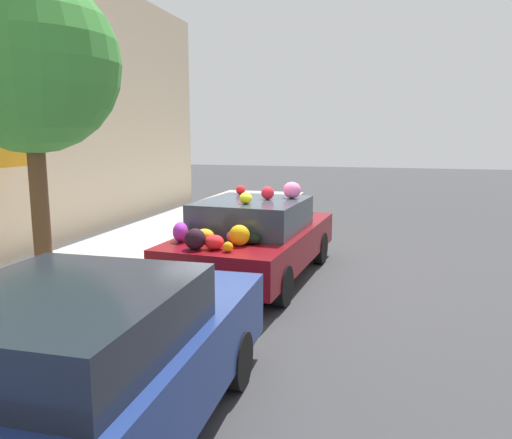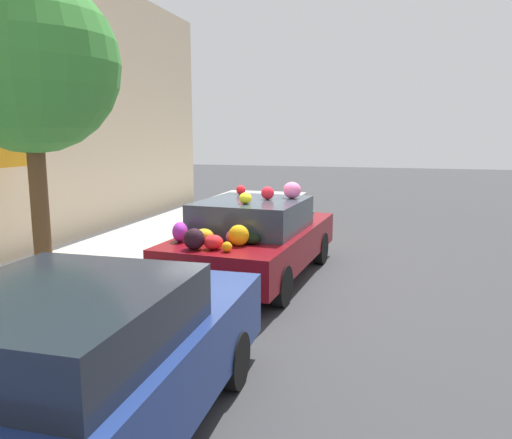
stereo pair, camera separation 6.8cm
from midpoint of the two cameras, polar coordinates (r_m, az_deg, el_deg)
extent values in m
plane|color=#38383A|center=(8.77, -0.52, -6.52)|extent=(60.00, 60.00, 0.00)
cube|color=#B2ADA3|center=(9.83, -15.87, -4.80)|extent=(24.00, 3.20, 0.10)
cube|color=#C6B293|center=(10.92, -27.03, 12.34)|extent=(18.00, 0.30, 6.29)
cylinder|color=brown|center=(7.53, -23.16, 0.29)|extent=(0.24, 0.24, 2.45)
sphere|color=#388433|center=(7.50, -24.25, 15.95)|extent=(2.37, 2.37, 2.37)
cylinder|color=red|center=(11.26, -4.72, -0.94)|extent=(0.20, 0.20, 0.55)
sphere|color=red|center=(11.20, -4.74, 0.75)|extent=(0.18, 0.18, 0.18)
cube|color=maroon|center=(8.60, 0.23, -2.85)|extent=(4.27, 2.15, 0.56)
cube|color=#333D47|center=(8.34, -0.15, 0.51)|extent=(1.98, 1.76, 0.51)
cylinder|color=black|center=(10.13, -1.88, -2.55)|extent=(0.61, 0.22, 0.60)
cylinder|color=black|center=(9.64, 7.60, -3.26)|extent=(0.61, 0.22, 0.60)
cylinder|color=black|center=(7.87, -8.85, -6.27)|extent=(0.61, 0.22, 0.60)
cylinder|color=black|center=(7.23, 3.20, -7.61)|extent=(0.61, 0.22, 0.60)
sphere|color=black|center=(7.01, -6.81, -2.22)|extent=(0.36, 0.36, 0.30)
ellipsoid|color=red|center=(6.99, -4.61, -2.59)|extent=(0.29, 0.28, 0.21)
ellipsoid|color=purple|center=(7.55, -8.43, -1.40)|extent=(0.39, 0.32, 0.30)
ellipsoid|color=red|center=(9.32, 5.16, 0.35)|extent=(0.20, 0.21, 0.15)
sphere|color=red|center=(8.38, 1.57, 3.04)|extent=(0.25, 0.25, 0.22)
ellipsoid|color=pink|center=(8.56, 4.38, 3.37)|extent=(0.43, 0.43, 0.28)
sphere|color=#EAA40F|center=(7.20, -1.72, -1.81)|extent=(0.42, 0.42, 0.30)
sphere|color=brown|center=(10.16, 1.48, 1.22)|extent=(0.22, 0.22, 0.17)
sphere|color=orange|center=(10.13, 2.19, 1.12)|extent=(0.20, 0.20, 0.15)
sphere|color=pink|center=(7.41, -2.50, -1.94)|extent=(0.24, 0.24, 0.18)
sphere|color=red|center=(9.07, -1.53, 3.40)|extent=(0.18, 0.18, 0.17)
ellipsoid|color=#FBA31E|center=(7.50, -5.65, -1.81)|extent=(0.38, 0.40, 0.20)
sphere|color=#975932|center=(10.17, 5.01, 1.51)|extent=(0.38, 0.38, 0.29)
sphere|color=#FB9C0E|center=(6.83, -3.06, -3.14)|extent=(0.17, 0.17, 0.14)
ellipsoid|color=green|center=(9.70, 5.90, 0.83)|extent=(0.40, 0.42, 0.20)
ellipsoid|color=yellow|center=(7.86, -0.96, 2.45)|extent=(0.26, 0.23, 0.18)
ellipsoid|color=black|center=(7.31, -0.20, -2.21)|extent=(0.35, 0.35, 0.16)
cube|color=navy|center=(4.20, -19.33, -16.90)|extent=(4.17, 1.92, 0.66)
cube|color=#1E232D|center=(3.86, -21.18, -10.51)|extent=(1.89, 1.66, 0.44)
cylinder|color=black|center=(5.74, -19.10, -13.10)|extent=(0.56, 0.19, 0.56)
cylinder|color=black|center=(5.05, -2.14, -15.78)|extent=(0.56, 0.19, 0.56)
camera|label=1|loc=(0.03, -89.77, 0.04)|focal=35.00mm
camera|label=2|loc=(0.03, 90.23, -0.04)|focal=35.00mm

